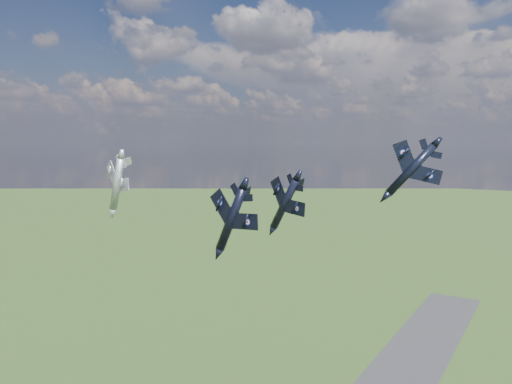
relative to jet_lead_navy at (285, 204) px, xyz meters
The scene contains 4 objects.
jet_lead_navy is the anchor object (origin of this frame).
jet_right_navy 28.29m from the jet_lead_navy, 76.09° to the right, with size 8.93×12.46×2.58m, color black, non-canonical shape.
jet_high_navy 23.19m from the jet_lead_navy, 24.32° to the left, with size 11.08×15.45×3.20m, color black, non-canonical shape.
jet_left_silver 37.81m from the jet_lead_navy, behind, with size 11.83×16.49×3.41m, color #A7A9B2, non-canonical shape.
Camera 1 is at (49.36, -60.63, 92.03)m, focal length 35.00 mm.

